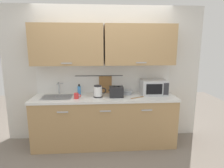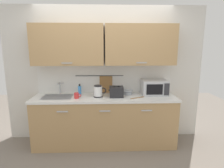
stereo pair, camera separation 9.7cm
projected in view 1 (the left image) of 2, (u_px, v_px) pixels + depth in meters
ground at (106, 152)px, 3.25m from camera, size 8.00×8.00×0.00m
counter_unit at (104, 120)px, 3.45m from camera, size 2.53×0.64×0.90m
back_wall_assembly at (104, 60)px, 3.46m from camera, size 3.70×0.41×2.50m
sink_faucet at (59, 87)px, 3.50m from camera, size 0.09×0.17×0.22m
microwave at (153, 87)px, 3.50m from camera, size 0.46×0.35×0.27m
electric_kettle at (98, 91)px, 3.32m from camera, size 0.23×0.16×0.21m
dish_soap_bottle at (79, 90)px, 3.47m from camera, size 0.06×0.06×0.20m
mug_near_sink at (77, 96)px, 3.22m from camera, size 0.12×0.08×0.09m
mixing_bowl at (127, 92)px, 3.52m from camera, size 0.21×0.21×0.08m
toaster at (116, 92)px, 3.32m from camera, size 0.26×0.17×0.19m
wooden_spoon at (139, 97)px, 3.30m from camera, size 0.26×0.14×0.01m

